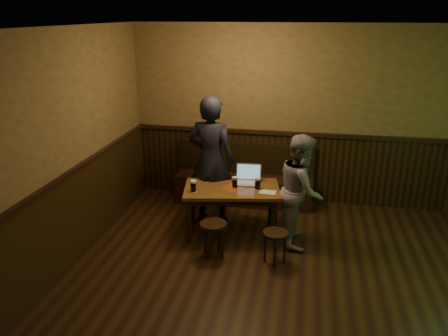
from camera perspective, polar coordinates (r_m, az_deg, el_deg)
room at (r=4.39m, az=6.37°, el=-3.84°), size 5.04×6.04×2.84m
bench at (r=7.12m, az=2.62°, el=-2.01°), size 2.20×0.50×0.95m
pub_table at (r=5.97m, az=1.03°, el=-3.40°), size 1.40×0.95×0.69m
stool_left at (r=5.53m, az=-1.39°, el=-8.06°), size 0.44×0.44×0.46m
stool_right at (r=5.43m, az=6.72°, el=-9.09°), size 0.33×0.33×0.42m
pint_left at (r=5.80m, az=-4.02°, el=-2.36°), size 0.10×0.10×0.16m
pint_mid at (r=5.93m, az=1.42°, el=-1.86°), size 0.10×0.10×0.15m
pint_right at (r=5.88m, az=4.43°, el=-2.02°), size 0.11×0.11×0.17m
laptop at (r=6.11m, az=3.16°, el=-1.32°), size 0.36×0.30×0.25m
menu at (r=5.82m, az=5.72°, el=-3.14°), size 0.23×0.16×0.00m
person_suit at (r=6.23m, az=-1.68°, el=0.99°), size 0.73×0.52×1.88m
person_grey at (r=5.80m, az=10.01°, el=-2.84°), size 0.60×0.75×1.50m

